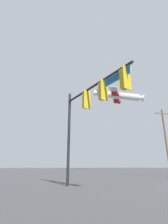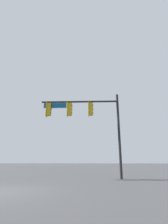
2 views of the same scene
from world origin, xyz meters
TOP-DOWN VIEW (x-y plane):
  - signal_pole_near at (-3.29, -6.39)m, footprint 6.60×0.68m
  - utility_pole at (-9.75, 10.36)m, footprint 0.80×2.24m
  - airplane at (-57.52, 45.84)m, footprint 21.10×20.90m

SIDE VIEW (x-z plane):
  - utility_pole at x=-9.75m, z-range 0.23..9.61m
  - signal_pole_near at x=-3.29m, z-range 1.66..8.49m
  - airplane at x=-57.52m, z-range 29.93..43.10m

